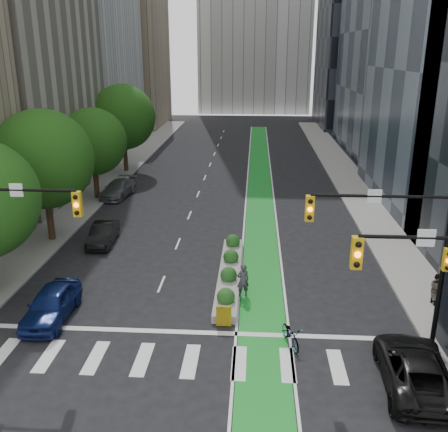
# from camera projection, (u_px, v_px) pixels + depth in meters

# --- Properties ---
(ground) EXTENTS (160.00, 160.00, 0.00)m
(ground) POSITION_uv_depth(u_px,v_px,m) (193.00, 347.00, 21.54)
(ground) COLOR black
(ground) RESTS_ON ground
(sidewalk_left) EXTENTS (3.60, 90.00, 0.15)m
(sidewalk_left) POSITION_uv_depth(u_px,v_px,m) (99.00, 189.00, 45.88)
(sidewalk_left) COLOR gray
(sidewalk_left) RESTS_ON ground
(sidewalk_right) EXTENTS (3.60, 90.00, 0.15)m
(sidewalk_right) POSITION_uv_depth(u_px,v_px,m) (359.00, 193.00, 44.47)
(sidewalk_right) COLOR gray
(sidewalk_right) RESTS_ON ground
(bike_lane_paint) EXTENTS (2.20, 70.00, 0.01)m
(bike_lane_paint) POSITION_uv_depth(u_px,v_px,m) (260.00, 178.00, 49.75)
(bike_lane_paint) COLOR #198C29
(bike_lane_paint) RESTS_ON ground
(building_tan_far) EXTENTS (14.00, 16.00, 26.00)m
(building_tan_far) POSITION_uv_depth(u_px,v_px,m) (119.00, 45.00, 81.08)
(building_tan_far) COLOR tan
(building_tan_far) RESTS_ON ground
(building_dark_end) EXTENTS (14.00, 18.00, 28.00)m
(building_dark_end) POSITION_uv_depth(u_px,v_px,m) (366.00, 38.00, 80.27)
(building_dark_end) COLOR black
(building_dark_end) RESTS_ON ground
(tree_mid) EXTENTS (6.40, 6.40, 8.78)m
(tree_mid) POSITION_uv_depth(u_px,v_px,m) (43.00, 159.00, 31.79)
(tree_mid) COLOR black
(tree_mid) RESTS_ON ground
(tree_midfar) EXTENTS (5.60, 5.60, 7.76)m
(tree_midfar) POSITION_uv_depth(u_px,v_px,m) (93.00, 142.00, 41.45)
(tree_midfar) COLOR black
(tree_midfar) RESTS_ON ground
(tree_far) EXTENTS (6.60, 6.60, 9.00)m
(tree_far) POSITION_uv_depth(u_px,v_px,m) (123.00, 117.00, 50.68)
(tree_far) COLOR black
(tree_far) RESTS_ON ground
(signal_right) EXTENTS (5.82, 0.51, 7.20)m
(signal_right) POSITION_uv_depth(u_px,v_px,m) (408.00, 245.00, 19.94)
(signal_right) COLOR black
(signal_right) RESTS_ON ground
(median_planter) EXTENTS (1.20, 10.26, 1.10)m
(median_planter) POSITION_uv_depth(u_px,v_px,m) (230.00, 272.00, 28.01)
(median_planter) COLOR gray
(median_planter) RESTS_ON ground
(bicycle) EXTENTS (1.19, 1.99, 0.99)m
(bicycle) POSITION_uv_depth(u_px,v_px,m) (291.00, 335.00, 21.60)
(bicycle) COLOR gray
(bicycle) RESTS_ON ground
(cyclist) EXTENTS (0.76, 0.61, 1.80)m
(cyclist) POSITION_uv_depth(u_px,v_px,m) (243.00, 280.00, 25.75)
(cyclist) COLOR #3B3540
(cyclist) RESTS_ON ground
(parked_car_left_near) EXTENTS (1.88, 4.55, 1.54)m
(parked_car_left_near) POSITION_uv_depth(u_px,v_px,m) (51.00, 304.00, 23.60)
(parked_car_left_near) COLOR #0D1A4F
(parked_car_left_near) RESTS_ON ground
(parked_car_left_mid) EXTENTS (1.65, 4.16, 1.35)m
(parked_car_left_mid) POSITION_uv_depth(u_px,v_px,m) (103.00, 234.00, 32.89)
(parked_car_left_mid) COLOR black
(parked_car_left_mid) RESTS_ON ground
(parked_car_left_far) EXTENTS (2.61, 5.13, 1.43)m
(parked_car_left_far) POSITION_uv_depth(u_px,v_px,m) (118.00, 189.00, 43.41)
(parked_car_left_far) COLOR #5D5F62
(parked_car_left_far) RESTS_ON ground
(parked_car_right) EXTENTS (2.77, 5.48, 1.49)m
(parked_car_right) POSITION_uv_depth(u_px,v_px,m) (415.00, 368.00, 18.90)
(parked_car_right) COLOR black
(parked_car_right) RESTS_ON ground
(pedestrian_near) EXTENTS (0.74, 0.88, 1.60)m
(pedestrian_near) POSITION_uv_depth(u_px,v_px,m) (437.00, 289.00, 24.76)
(pedestrian_near) COLOR gray
(pedestrian_near) RESTS_ON sidewalk_right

